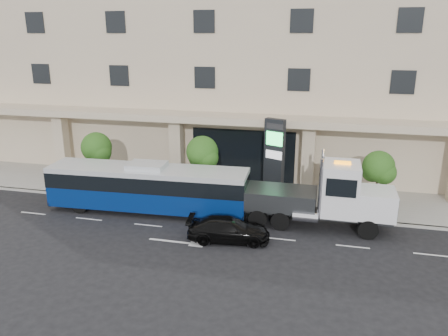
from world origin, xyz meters
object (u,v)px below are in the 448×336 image
object	(u,v)px
city_bus	(148,187)
signage_pylon	(274,158)
tow_truck	(324,198)
black_sedan	(228,229)

from	to	relation	value
city_bus	signage_pylon	world-z (taller)	signage_pylon
city_bus	signage_pylon	xyz separation A→B (m)	(7.64, 4.00, 1.31)
city_bus	tow_truck	world-z (taller)	tow_truck
city_bus	tow_truck	xyz separation A→B (m)	(11.14, 0.17, 0.20)
black_sedan	signage_pylon	distance (m)	7.50
city_bus	tow_truck	bearing A→B (deg)	-1.81
tow_truck	signage_pylon	size ratio (longest dim) A/B	1.79
tow_truck	black_sedan	xyz separation A→B (m)	(-5.11, -3.12, -1.20)
black_sedan	signage_pylon	size ratio (longest dim) A/B	0.83
signage_pylon	tow_truck	bearing A→B (deg)	-25.49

